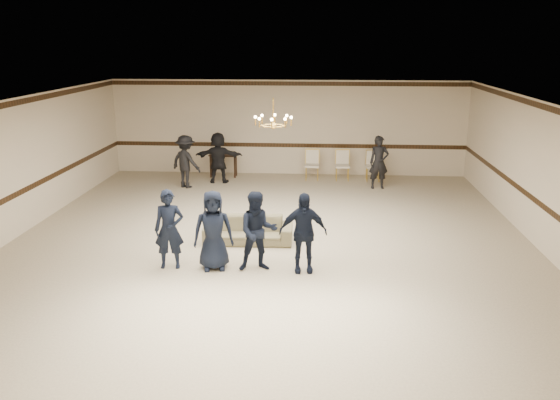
% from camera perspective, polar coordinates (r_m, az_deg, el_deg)
% --- Properties ---
extents(room, '(12.01, 14.01, 3.21)m').
position_cam_1_polar(room, '(12.76, -1.03, 2.53)').
color(room, beige).
rests_on(room, ground).
extents(chair_rail, '(12.00, 0.02, 0.14)m').
position_cam_1_polar(chair_rail, '(19.70, 0.79, 5.47)').
color(chair_rail, '#351F0F').
rests_on(chair_rail, wall_back).
extents(crown_molding, '(12.00, 0.02, 0.14)m').
position_cam_1_polar(crown_molding, '(19.44, 0.81, 11.51)').
color(crown_molding, '#351F0F').
rests_on(crown_molding, wall_back).
extents(chandelier, '(0.94, 0.94, 0.89)m').
position_cam_1_polar(chandelier, '(13.51, -0.68, 8.77)').
color(chandelier, gold).
rests_on(chandelier, ceiling).
extents(boy_a, '(0.64, 0.47, 1.63)m').
position_cam_1_polar(boy_a, '(11.77, -10.97, -2.89)').
color(boy_a, black).
rests_on(boy_a, floor).
extents(boy_b, '(0.88, 0.67, 1.63)m').
position_cam_1_polar(boy_b, '(11.57, -6.65, -3.02)').
color(boy_b, black).
rests_on(boy_b, floor).
extents(boy_c, '(0.90, 0.76, 1.63)m').
position_cam_1_polar(boy_c, '(11.44, -2.21, -3.14)').
color(boy_c, black).
rests_on(boy_c, floor).
extents(boy_d, '(0.99, 0.49, 1.63)m').
position_cam_1_polar(boy_d, '(11.38, 2.30, -3.25)').
color(boy_d, black).
rests_on(boy_d, floor).
extents(settee, '(2.03, 0.83, 0.59)m').
position_cam_1_polar(settee, '(13.17, -3.17, -2.98)').
color(settee, brown).
rests_on(settee, floor).
extents(adult_left, '(1.23, 1.05, 1.65)m').
position_cam_1_polar(adult_left, '(18.13, -9.35, 3.80)').
color(adult_left, black).
rests_on(adult_left, floor).
extents(adult_mid, '(1.54, 0.53, 1.65)m').
position_cam_1_polar(adult_mid, '(18.62, -6.16, 4.23)').
color(adult_mid, black).
rests_on(adult_mid, floor).
extents(adult_right, '(0.65, 0.47, 1.65)m').
position_cam_1_polar(adult_right, '(18.03, 9.82, 3.70)').
color(adult_right, black).
rests_on(adult_right, floor).
extents(banquet_chair_left, '(0.48, 0.48, 0.97)m').
position_cam_1_polar(banquet_chair_left, '(19.01, 3.21, 3.48)').
color(banquet_chair_left, beige).
rests_on(banquet_chair_left, floor).
extents(banquet_chair_mid, '(0.50, 0.50, 0.97)m').
position_cam_1_polar(banquet_chair_mid, '(19.02, 6.23, 3.42)').
color(banquet_chair_mid, beige).
rests_on(banquet_chair_mid, floor).
extents(banquet_chair_right, '(0.52, 0.52, 0.97)m').
position_cam_1_polar(banquet_chair_right, '(19.09, 9.24, 3.35)').
color(banquet_chair_right, beige).
rests_on(banquet_chair_right, floor).
extents(console_table, '(0.95, 0.48, 0.77)m').
position_cam_1_polar(console_table, '(19.50, -5.65, 3.45)').
color(console_table, black).
rests_on(console_table, floor).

